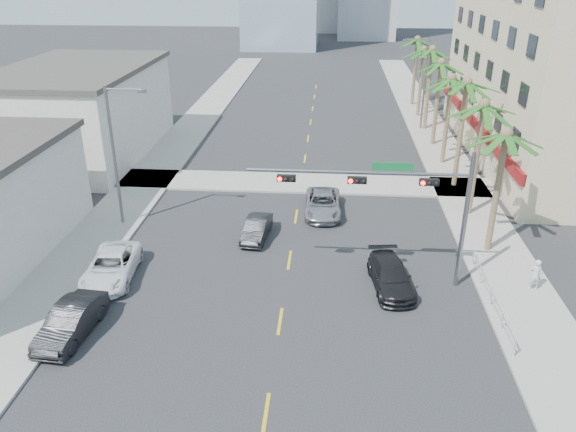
% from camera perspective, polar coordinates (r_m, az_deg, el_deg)
% --- Properties ---
extents(ground, '(260.00, 260.00, 0.00)m').
position_cam_1_polar(ground, '(24.14, -1.70, -16.12)').
color(ground, '#262628').
rests_on(ground, ground).
extents(sidewalk_right, '(4.00, 120.00, 0.15)m').
position_cam_1_polar(sidewalk_right, '(42.43, 17.59, 1.77)').
color(sidewalk_right, gray).
rests_on(sidewalk_right, ground).
extents(sidewalk_left, '(4.00, 120.00, 0.15)m').
position_cam_1_polar(sidewalk_left, '(43.60, -14.78, 2.74)').
color(sidewalk_left, gray).
rests_on(sidewalk_left, ground).
extents(sidewalk_cross, '(80.00, 4.00, 0.15)m').
position_cam_1_polar(sidewalk_cross, '(43.16, 1.34, 3.36)').
color(sidewalk_cross, gray).
rests_on(sidewalk_cross, ground).
extents(building_left_far, '(11.00, 18.00, 7.20)m').
position_cam_1_polar(building_left_far, '(52.39, -20.37, 9.74)').
color(building_left_far, beige).
rests_on(building_left_far, ground).
extents(traffic_signal_mast, '(11.12, 0.54, 7.20)m').
position_cam_1_polar(traffic_signal_mast, '(28.46, 11.55, 2.06)').
color(traffic_signal_mast, slate).
rests_on(traffic_signal_mast, ground).
extents(palm_tree_0, '(4.80, 4.80, 7.80)m').
position_cam_1_polar(palm_tree_0, '(32.79, 21.30, 7.64)').
color(palm_tree_0, brown).
rests_on(palm_tree_0, ground).
extents(palm_tree_1, '(4.80, 4.80, 8.16)m').
position_cam_1_polar(palm_tree_1, '(37.55, 19.30, 10.50)').
color(palm_tree_1, brown).
rests_on(palm_tree_1, ground).
extents(palm_tree_2, '(4.80, 4.80, 8.52)m').
position_cam_1_polar(palm_tree_2, '(42.41, 17.74, 12.70)').
color(palm_tree_2, brown).
rests_on(palm_tree_2, ground).
extents(palm_tree_3, '(4.80, 4.80, 7.80)m').
position_cam_1_polar(palm_tree_3, '(47.53, 16.32, 13.21)').
color(palm_tree_3, brown).
rests_on(palm_tree_3, ground).
extents(palm_tree_4, '(4.80, 4.80, 8.16)m').
position_cam_1_polar(palm_tree_4, '(52.50, 15.31, 14.72)').
color(palm_tree_4, brown).
rests_on(palm_tree_4, ground).
extents(palm_tree_5, '(4.80, 4.80, 8.52)m').
position_cam_1_polar(palm_tree_5, '(57.51, 14.46, 15.97)').
color(palm_tree_5, brown).
rests_on(palm_tree_5, ground).
extents(palm_tree_6, '(4.80, 4.80, 7.80)m').
position_cam_1_polar(palm_tree_6, '(62.69, 13.64, 16.08)').
color(palm_tree_6, brown).
rests_on(palm_tree_6, ground).
extents(palm_tree_7, '(4.80, 4.80, 8.16)m').
position_cam_1_polar(palm_tree_7, '(67.74, 13.03, 17.03)').
color(palm_tree_7, brown).
rests_on(palm_tree_7, ground).
extents(streetlight_left, '(2.55, 0.25, 9.00)m').
position_cam_1_polar(streetlight_left, '(36.33, -17.03, 6.45)').
color(streetlight_left, slate).
rests_on(streetlight_left, ground).
extents(streetlight_right, '(2.55, 0.25, 9.00)m').
position_cam_1_polar(streetlight_right, '(57.86, 13.57, 13.36)').
color(streetlight_right, slate).
rests_on(streetlight_right, ground).
extents(guardrail, '(0.08, 8.08, 1.00)m').
position_cam_1_polar(guardrail, '(29.65, 19.99, -7.61)').
color(guardrail, silver).
rests_on(guardrail, ground).
extents(car_parked_mid, '(1.97, 4.66, 1.50)m').
position_cam_1_polar(car_parked_mid, '(27.79, -21.18, -9.96)').
color(car_parked_mid, black).
rests_on(car_parked_mid, ground).
extents(car_parked_far, '(2.87, 5.42, 1.45)m').
position_cam_1_polar(car_parked_far, '(31.69, -17.51, -4.92)').
color(car_parked_far, white).
rests_on(car_parked_far, ground).
extents(car_lane_left, '(1.68, 3.94, 1.26)m').
position_cam_1_polar(car_lane_left, '(34.61, -3.22, -1.29)').
color(car_lane_left, black).
rests_on(car_lane_left, ground).
extents(car_lane_center, '(2.44, 5.14, 1.42)m').
position_cam_1_polar(car_lane_center, '(37.95, 3.55, 1.26)').
color(car_lane_center, '#A7A6AB').
rests_on(car_lane_center, ground).
extents(car_lane_right, '(2.50, 4.92, 1.37)m').
position_cam_1_polar(car_lane_right, '(29.93, 10.40, -6.04)').
color(car_lane_right, black).
rests_on(car_lane_right, ground).
extents(pedestrian, '(0.65, 0.45, 1.72)m').
position_cam_1_polar(pedestrian, '(31.63, 23.84, -5.46)').
color(pedestrian, silver).
rests_on(pedestrian, sidewalk_right).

